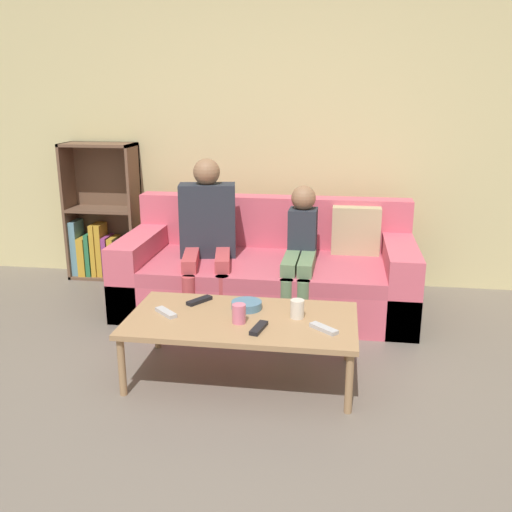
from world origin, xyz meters
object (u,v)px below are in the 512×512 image
(bookshelf, at_px, (103,229))
(tv_remote_0, at_px, (199,301))
(cup_near, at_px, (297,309))
(tv_remote_1, at_px, (259,328))
(snack_bowl, at_px, (247,305))
(person_adult, at_px, (207,227))
(couch, at_px, (269,274))
(cup_far, at_px, (239,314))
(person_child, at_px, (301,247))
(tv_remote_3, at_px, (166,312))
(tv_remote_2, at_px, (324,328))
(coffee_table, at_px, (242,322))

(bookshelf, bearing_deg, tv_remote_0, -49.93)
(cup_near, bearing_deg, tv_remote_1, -133.13)
(snack_bowl, bearing_deg, person_adult, 115.96)
(couch, bearing_deg, tv_remote_1, -85.08)
(cup_far, bearing_deg, bookshelf, 131.28)
(bookshelf, bearing_deg, person_child, -20.59)
(cup_near, distance_m, cup_far, 0.33)
(person_child, bearing_deg, tv_remote_3, -123.53)
(cup_far, height_order, tv_remote_0, cup_far)
(person_adult, bearing_deg, tv_remote_1, -75.62)
(bookshelf, relative_size, person_child, 1.25)
(person_adult, bearing_deg, tv_remote_3, -100.43)
(cup_near, distance_m, tv_remote_1, 0.28)
(cup_far, relative_size, tv_remote_3, 0.67)
(person_child, bearing_deg, cup_far, -102.57)
(snack_bowl, bearing_deg, cup_near, -16.75)
(person_adult, relative_size, tv_remote_2, 6.96)
(coffee_table, bearing_deg, bookshelf, 132.54)
(couch, bearing_deg, tv_remote_0, -107.97)
(coffee_table, relative_size, person_adult, 1.15)
(cup_near, bearing_deg, person_adult, 126.70)
(tv_remote_1, bearing_deg, person_adult, 126.74)
(person_adult, height_order, cup_near, person_adult)
(couch, relative_size, person_adult, 1.92)
(couch, xyz_separation_m, tv_remote_3, (-0.44, -1.14, 0.11))
(tv_remote_0, bearing_deg, tv_remote_2, 12.29)
(tv_remote_1, relative_size, tv_remote_2, 1.11)
(tv_remote_0, height_order, snack_bowl, snack_bowl)
(couch, relative_size, tv_remote_1, 12.08)
(person_adult, bearing_deg, snack_bowl, -74.51)
(tv_remote_3, relative_size, snack_bowl, 0.89)
(couch, height_order, tv_remote_0, couch)
(tv_remote_2, bearing_deg, coffee_table, 118.07)
(person_child, xyz_separation_m, cup_near, (0.05, -0.93, -0.10))
(tv_remote_1, distance_m, snack_bowl, 0.31)
(cup_near, height_order, tv_remote_2, cup_near)
(tv_remote_3, bearing_deg, person_child, 8.22)
(tv_remote_0, bearing_deg, cup_far, -8.45)
(tv_remote_2, xyz_separation_m, tv_remote_3, (-0.89, 0.09, 0.00))
(tv_remote_3, bearing_deg, cup_near, -42.40)
(tv_remote_3, distance_m, snack_bowl, 0.46)
(couch, distance_m, cup_far, 1.20)
(tv_remote_1, xyz_separation_m, tv_remote_2, (0.34, 0.04, 0.00))
(bookshelf, height_order, snack_bowl, bookshelf)
(person_adult, bearing_deg, coffee_table, -77.78)
(cup_near, bearing_deg, couch, 105.43)
(couch, distance_m, cup_near, 1.13)
(bookshelf, distance_m, person_adult, 1.24)
(person_adult, bearing_deg, tv_remote_2, -62.59)
(tv_remote_1, bearing_deg, tv_remote_2, 19.31)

